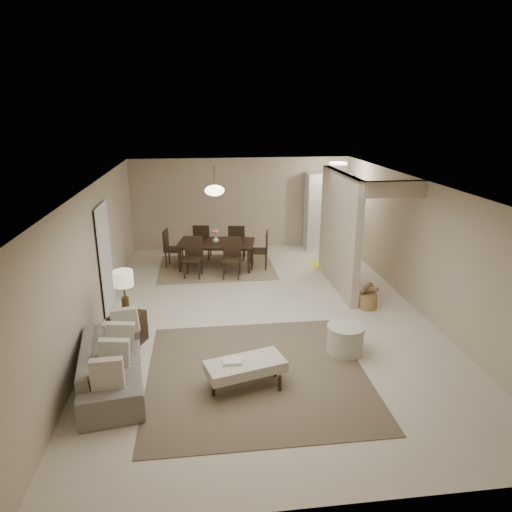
{
  "coord_description": "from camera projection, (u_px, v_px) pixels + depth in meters",
  "views": [
    {
      "loc": [
        -1.12,
        -7.91,
        3.74
      ],
      "look_at": [
        -0.1,
        0.36,
        1.05
      ],
      "focal_mm": 32.0,
      "sensor_mm": 36.0,
      "label": 1
    }
  ],
  "objects": [
    {
      "name": "floor",
      "position": [
        264.0,
        314.0,
        8.75
      ],
      "size": [
        9.0,
        9.0,
        0.0
      ],
      "primitive_type": "plane",
      "color": "beige",
      "rests_on": "ground"
    },
    {
      "name": "ceiling",
      "position": [
        264.0,
        183.0,
        7.99
      ],
      "size": [
        9.0,
        9.0,
        0.0
      ],
      "primitive_type": "plane",
      "rotation": [
        3.14,
        0.0,
        0.0
      ],
      "color": "white",
      "rests_on": "back_wall"
    },
    {
      "name": "back_wall",
      "position": [
        241.0,
        204.0,
        12.62
      ],
      "size": [
        6.0,
        0.0,
        6.0
      ],
      "primitive_type": "plane",
      "rotation": [
        1.57,
        0.0,
        0.0
      ],
      "color": "#B8A88B",
      "rests_on": "floor"
    },
    {
      "name": "left_wall",
      "position": [
        95.0,
        258.0,
        8.02
      ],
      "size": [
        0.0,
        9.0,
        9.0
      ],
      "primitive_type": "plane",
      "rotation": [
        1.57,
        0.0,
        1.57
      ],
      "color": "#B8A88B",
      "rests_on": "floor"
    },
    {
      "name": "right_wall",
      "position": [
        419.0,
        246.0,
        8.72
      ],
      "size": [
        0.0,
        9.0,
        9.0
      ],
      "primitive_type": "plane",
      "rotation": [
        1.57,
        0.0,
        -1.57
      ],
      "color": "#B8A88B",
      "rests_on": "floor"
    },
    {
      "name": "partition",
      "position": [
        339.0,
        231.0,
        9.76
      ],
      "size": [
        0.15,
        2.5,
        2.5
      ],
      "primitive_type": "cube",
      "color": "#B8A88B",
      "rests_on": "floor"
    },
    {
      "name": "doorway",
      "position": [
        105.0,
        259.0,
        8.66
      ],
      "size": [
        0.04,
        0.9,
        2.04
      ],
      "primitive_type": "cube",
      "color": "black",
      "rests_on": "floor"
    },
    {
      "name": "pantry_cabinet",
      "position": [
        327.0,
        211.0,
        12.62
      ],
      "size": [
        1.2,
        0.55,
        2.1
      ],
      "primitive_type": "cube",
      "color": "silver",
      "rests_on": "floor"
    },
    {
      "name": "flush_light",
      "position": [
        338.0,
        163.0,
        11.29
      ],
      "size": [
        0.44,
        0.44,
        0.05
      ],
      "primitive_type": "cylinder",
      "color": "white",
      "rests_on": "ceiling"
    },
    {
      "name": "living_rug",
      "position": [
        257.0,
        373.0,
        6.77
      ],
      "size": [
        3.2,
        3.2,
        0.01
      ],
      "primitive_type": "cube",
      "color": "brown",
      "rests_on": "floor"
    },
    {
      "name": "sofa",
      "position": [
        112.0,
        365.0,
        6.44
      ],
      "size": [
        2.17,
        1.11,
        0.6
      ],
      "primitive_type": "imported",
      "rotation": [
        0.0,
        0.0,
        1.72
      ],
      "color": "slate",
      "rests_on": "floor"
    },
    {
      "name": "ottoman_bench",
      "position": [
        245.0,
        367.0,
        6.37
      ],
      "size": [
        1.19,
        0.78,
        0.39
      ],
      "rotation": [
        0.0,
        0.0,
        0.27
      ],
      "color": "beige",
      "rests_on": "living_rug"
    },
    {
      "name": "side_table",
      "position": [
        128.0,
        329.0,
        7.58
      ],
      "size": [
        0.62,
        0.62,
        0.53
      ],
      "primitive_type": "cube",
      "rotation": [
        0.0,
        0.0,
        -0.4
      ],
      "color": "black",
      "rests_on": "floor"
    },
    {
      "name": "table_lamp",
      "position": [
        124.0,
        282.0,
        7.33
      ],
      "size": [
        0.32,
        0.32,
        0.76
      ],
      "color": "#4D3C21",
      "rests_on": "side_table"
    },
    {
      "name": "round_pouf",
      "position": [
        345.0,
        339.0,
        7.29
      ],
      "size": [
        0.6,
        0.6,
        0.47
      ],
      "primitive_type": "cylinder",
      "color": "beige",
      "rests_on": "floor"
    },
    {
      "name": "wicker_basket",
      "position": [
        368.0,
        301.0,
        8.95
      ],
      "size": [
        0.38,
        0.38,
        0.29
      ],
      "primitive_type": "cylinder",
      "rotation": [
        0.0,
        0.0,
        -0.12
      ],
      "color": "brown",
      "rests_on": "floor"
    },
    {
      "name": "dining_rug",
      "position": [
        217.0,
        267.0,
        11.3
      ],
      "size": [
        2.8,
        2.1,
        0.01
      ],
      "primitive_type": "cube",
      "color": "#7F6F4E",
      "rests_on": "floor"
    },
    {
      "name": "dining_table",
      "position": [
        216.0,
        255.0,
        11.2
      ],
      "size": [
        1.99,
        1.34,
        0.65
      ],
      "primitive_type": "imported",
      "rotation": [
        0.0,
        0.0,
        -0.18
      ],
      "color": "black",
      "rests_on": "dining_rug"
    },
    {
      "name": "dining_chairs",
      "position": [
        216.0,
        249.0,
        11.16
      ],
      "size": [
        2.55,
        2.02,
        0.94
      ],
      "color": "black",
      "rests_on": "dining_rug"
    },
    {
      "name": "vase",
      "position": [
        216.0,
        239.0,
        11.08
      ],
      "size": [
        0.17,
        0.17,
        0.15
      ],
      "primitive_type": "imported",
      "rotation": [
        0.0,
        0.0,
        -0.18
      ],
      "color": "white",
      "rests_on": "dining_table"
    },
    {
      "name": "yellow_mat",
      "position": [
        330.0,
        264.0,
        11.56
      ],
      "size": [
        1.05,
        0.74,
        0.01
      ],
      "primitive_type": "cube",
      "rotation": [
        0.0,
        0.0,
        0.16
      ],
      "color": "yellow",
      "rests_on": "floor"
    },
    {
      "name": "pendant_light",
      "position": [
        215.0,
        190.0,
        10.71
      ],
      "size": [
        0.46,
        0.46,
        0.71
      ],
      "color": "#4D3C21",
      "rests_on": "ceiling"
    }
  ]
}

